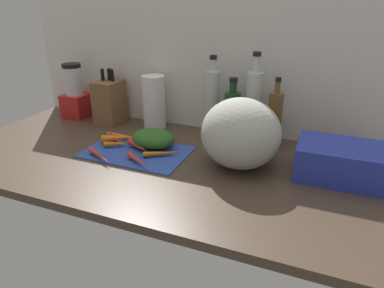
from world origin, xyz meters
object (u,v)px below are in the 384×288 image
(cutting_board, at_px, (137,151))
(bottle_1, at_px, (232,114))
(dish_rack, at_px, (340,162))
(knife_block, at_px, (110,102))
(blender_appliance, at_px, (75,94))
(carrot_2, at_px, (165,140))
(bottle_0, at_px, (212,102))
(carrot_5, at_px, (122,138))
(carrot_8, at_px, (164,153))
(carrot_0, at_px, (120,144))
(winter_squash, at_px, (241,134))
(bottle_2, at_px, (253,106))
(carrot_7, at_px, (100,156))
(carrot_4, at_px, (138,161))
(carrot_3, at_px, (117,140))
(paper_towel_roll, at_px, (154,102))
(bottle_3, at_px, (274,119))
(carrot_1, at_px, (124,136))
(carrot_6, at_px, (138,146))

(cutting_board, height_order, bottle_1, bottle_1)
(dish_rack, bearing_deg, knife_block, 170.00)
(blender_appliance, bearing_deg, cutting_board, -28.23)
(carrot_2, bearing_deg, bottle_0, 53.79)
(cutting_board, xyz_separation_m, carrot_5, (-0.10, 0.05, 0.02))
(carrot_8, bearing_deg, bottle_0, 72.78)
(carrot_0, xyz_separation_m, winter_squash, (0.49, 0.03, 0.11))
(bottle_2, bearing_deg, carrot_5, -155.12)
(cutting_board, xyz_separation_m, carrot_7, (-0.09, -0.12, 0.02))
(carrot_4, bearing_deg, bottle_2, 49.39)
(carrot_8, bearing_deg, bottle_2, 46.36)
(carrot_3, distance_m, bottle_2, 0.58)
(paper_towel_roll, bearing_deg, carrot_3, -101.11)
(knife_block, height_order, dish_rack, knife_block)
(bottle_0, bearing_deg, bottle_3, -7.32)
(cutting_board, height_order, knife_block, knife_block)
(carrot_1, distance_m, paper_towel_roll, 0.23)
(cutting_board, bearing_deg, knife_block, 138.40)
(carrot_2, bearing_deg, carrot_5, -164.76)
(cutting_board, relative_size, dish_rack, 1.44)
(bottle_3, bearing_deg, carrot_0, -156.78)
(carrot_0, xyz_separation_m, carrot_3, (-0.03, 0.03, 0.00))
(winter_squash, bearing_deg, blender_appliance, 165.53)
(carrot_2, bearing_deg, carrot_0, -150.30)
(carrot_0, relative_size, carrot_2, 0.73)
(carrot_7, xyz_separation_m, bottle_0, (0.30, 0.41, 0.13))
(carrot_8, height_order, winter_squash, winter_squash)
(carrot_1, bearing_deg, carrot_6, -33.40)
(knife_block, relative_size, paper_towel_roll, 1.06)
(dish_rack, bearing_deg, carrot_0, -175.14)
(carrot_1, height_order, carrot_5, carrot_5)
(carrot_4, xyz_separation_m, carrot_5, (-0.17, 0.15, 0.01))
(carrot_3, distance_m, carrot_6, 0.13)
(carrot_2, distance_m, carrot_6, 0.12)
(paper_towel_roll, bearing_deg, carrot_6, -75.32)
(carrot_1, bearing_deg, bottle_0, 32.39)
(cutting_board, bearing_deg, carrot_7, -127.16)
(paper_towel_roll, xyz_separation_m, bottle_0, (0.28, 0.01, 0.03))
(carrot_0, bearing_deg, carrot_4, -36.43)
(carrot_7, xyz_separation_m, carrot_8, (0.21, 0.12, -0.00))
(bottle_3, bearing_deg, carrot_1, -164.05)
(carrot_7, relative_size, knife_block, 0.60)
(carrot_7, height_order, carrot_8, carrot_7)
(carrot_5, height_order, bottle_1, bottle_1)
(paper_towel_roll, bearing_deg, bottle_0, 1.42)
(carrot_3, relative_size, carrot_4, 0.95)
(bottle_2, distance_m, dish_rack, 0.41)
(carrot_7, distance_m, blender_appliance, 0.58)
(carrot_4, xyz_separation_m, dish_rack, (0.68, 0.18, 0.04))
(paper_towel_roll, distance_m, bottle_3, 0.56)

